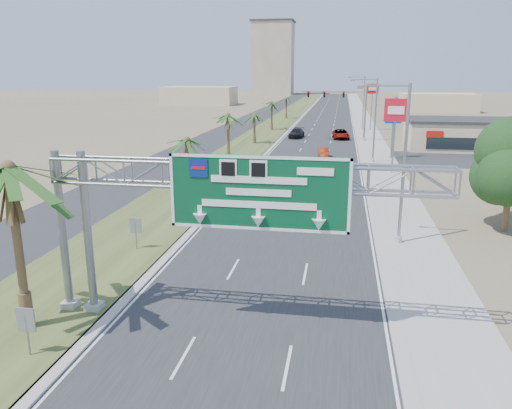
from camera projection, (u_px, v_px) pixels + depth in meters
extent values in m
cube|color=#28282B|center=(326.00, 119.00, 116.99)|extent=(12.00, 300.00, 0.02)
cube|color=#9E9B93|center=(363.00, 120.00, 115.59)|extent=(4.00, 300.00, 0.10)
cube|color=#3C4C21|center=(284.00, 119.00, 118.60)|extent=(7.00, 300.00, 0.12)
cube|color=#28282B|center=(255.00, 118.00, 119.75)|extent=(8.00, 300.00, 0.02)
cylinder|color=gray|center=(88.00, 235.00, 21.92)|extent=(0.36, 0.36, 7.40)
cylinder|color=gray|center=(63.00, 233.00, 22.12)|extent=(0.36, 0.36, 7.40)
cube|color=#9E9B93|center=(94.00, 307.00, 22.82)|extent=(0.70, 0.70, 0.40)
cube|color=#9E9B93|center=(70.00, 305.00, 23.01)|extent=(0.70, 0.70, 0.40)
cube|color=#074827|center=(259.00, 193.00, 19.62)|extent=(7.20, 0.12, 3.00)
cube|color=navy|center=(198.00, 168.00, 19.69)|extent=(0.75, 0.03, 0.75)
cone|color=white|center=(258.00, 222.00, 19.84)|extent=(0.56, 0.56, 0.45)
cylinder|color=brown|center=(19.00, 252.00, 20.39)|extent=(0.36, 0.36, 7.00)
cylinder|color=brown|center=(27.00, 311.00, 21.07)|extent=(0.54, 0.54, 1.68)
cylinder|color=brown|center=(188.00, 168.00, 43.57)|extent=(0.36, 0.36, 5.00)
cylinder|color=brown|center=(189.00, 190.00, 44.05)|extent=(0.54, 0.54, 1.20)
cylinder|color=brown|center=(228.00, 140.00, 58.71)|extent=(0.36, 0.36, 5.80)
cylinder|color=brown|center=(228.00, 159.00, 59.28)|extent=(0.54, 0.54, 1.39)
cylinder|color=brown|center=(254.00, 129.00, 76.03)|extent=(0.36, 0.36, 4.50)
cylinder|color=brown|center=(254.00, 140.00, 76.47)|extent=(0.54, 0.54, 1.08)
cylinder|color=brown|center=(272.00, 117.00, 94.05)|extent=(0.36, 0.36, 5.20)
cylinder|color=brown|center=(272.00, 127.00, 94.55)|extent=(0.54, 0.54, 1.25)
cylinder|color=brown|center=(286.00, 109.00, 117.92)|extent=(0.36, 0.36, 4.80)
cylinder|color=brown|center=(286.00, 116.00, 118.39)|extent=(0.54, 0.54, 1.15)
cylinder|color=gray|center=(404.00, 167.00, 30.63)|extent=(0.20, 0.20, 10.00)
cylinder|color=gray|center=(386.00, 86.00, 29.62)|extent=(2.80, 0.12, 0.12)
cube|color=slate|center=(362.00, 87.00, 29.87)|extent=(0.50, 0.22, 0.18)
cylinder|color=#9E9B93|center=(398.00, 240.00, 31.85)|extent=(0.44, 0.44, 0.50)
cylinder|color=gray|center=(375.00, 121.00, 59.22)|extent=(0.20, 0.20, 10.00)
cylinder|color=gray|center=(365.00, 79.00, 58.21)|extent=(2.80, 0.12, 0.12)
cube|color=slate|center=(353.00, 80.00, 58.46)|extent=(0.50, 0.22, 0.18)
cylinder|color=#9E9B93|center=(373.00, 161.00, 60.43)|extent=(0.44, 0.44, 0.50)
cylinder|color=gray|center=(364.00, 104.00, 93.53)|extent=(0.20, 0.20, 10.00)
cylinder|color=gray|center=(357.00, 77.00, 92.51)|extent=(2.80, 0.12, 0.12)
cube|color=slate|center=(350.00, 77.00, 92.77)|extent=(0.50, 0.22, 0.18)
cylinder|color=#9E9B93|center=(362.00, 129.00, 94.74)|extent=(0.44, 0.44, 0.50)
cylinder|color=gray|center=(365.00, 116.00, 78.58)|extent=(0.28, 0.28, 8.00)
cylinder|color=gray|center=(334.00, 92.00, 78.45)|extent=(10.00, 0.18, 0.18)
cube|color=black|center=(344.00, 94.00, 78.12)|extent=(0.32, 0.18, 0.95)
cube|color=black|center=(324.00, 94.00, 78.61)|extent=(0.32, 0.18, 0.95)
cube|color=black|center=(308.00, 94.00, 79.01)|extent=(0.32, 0.18, 0.95)
sphere|color=red|center=(344.00, 93.00, 77.93)|extent=(0.22, 0.22, 0.22)
imported|color=black|center=(366.00, 97.00, 77.82)|extent=(0.16, 0.16, 0.60)
cylinder|color=#9E9B93|center=(364.00, 139.00, 79.53)|extent=(0.56, 0.56, 0.60)
cube|color=#CDBB8A|center=(472.00, 135.00, 70.97)|extent=(18.00, 10.00, 4.00)
cylinder|color=brown|center=(507.00, 204.00, 34.00)|extent=(0.44, 0.44, 3.90)
sphere|color=black|center=(512.00, 166.00, 33.34)|extent=(4.50, 4.50, 4.50)
cylinder|color=gray|center=(28.00, 336.00, 18.92)|extent=(0.08, 0.08, 1.80)
cube|color=slate|center=(26.00, 320.00, 18.74)|extent=(0.75, 0.06, 0.95)
cylinder|color=gray|center=(136.00, 236.00, 30.47)|extent=(0.08, 0.08, 1.80)
cube|color=slate|center=(135.00, 226.00, 30.29)|extent=(0.75, 0.06, 0.95)
cube|color=tan|center=(273.00, 59.00, 251.13)|extent=(20.00, 16.00, 35.00)
cube|color=#CDBB8A|center=(200.00, 96.00, 171.19)|extent=(24.00, 14.00, 6.00)
cube|color=#CDBB8A|center=(438.00, 103.00, 140.06)|extent=(20.00, 12.00, 5.00)
imported|color=black|center=(256.00, 166.00, 54.81)|extent=(1.89, 4.06, 1.35)
imported|color=maroon|center=(323.00, 153.00, 63.93)|extent=(1.65, 3.97, 1.28)
imported|color=gray|center=(341.00, 134.00, 82.29)|extent=(2.96, 5.67, 1.53)
imported|color=black|center=(297.00, 133.00, 83.73)|extent=(2.52, 5.34, 1.51)
cylinder|color=gray|center=(394.00, 136.00, 53.12)|extent=(0.20, 0.20, 8.19)
cube|color=red|center=(396.00, 110.00, 52.44)|extent=(2.42, 0.50, 2.40)
cube|color=white|center=(396.00, 110.00, 52.26)|extent=(1.68, 0.18, 0.84)
cylinder|color=gray|center=(393.00, 128.00, 62.55)|extent=(0.20, 0.20, 7.66)
cube|color=#102E95|center=(394.00, 111.00, 62.01)|extent=(2.02, 0.53, 3.00)
cube|color=white|center=(394.00, 111.00, 61.84)|extent=(1.40, 0.20, 1.05)
cylinder|color=gray|center=(372.00, 107.00, 93.49)|extent=(0.20, 0.20, 8.83)
cube|color=#B8130E|center=(373.00, 89.00, 92.65)|extent=(2.21, 0.80, 1.80)
cube|color=white|center=(373.00, 89.00, 92.47)|extent=(1.51, 0.40, 0.63)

